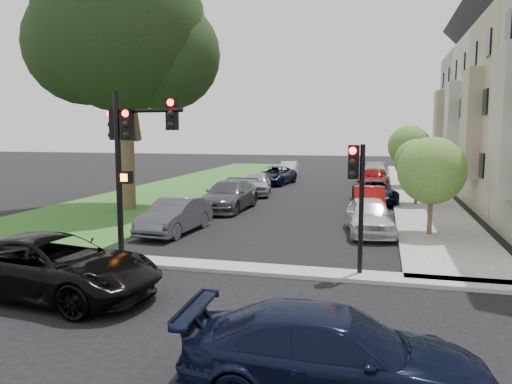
% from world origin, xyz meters
% --- Properties ---
extents(ground, '(140.00, 140.00, 0.00)m').
position_xyz_m(ground, '(0.00, 0.00, 0.00)').
color(ground, black).
rests_on(ground, ground).
extents(grass_strip, '(8.00, 44.00, 0.12)m').
position_xyz_m(grass_strip, '(-9.00, 24.00, 0.06)').
color(grass_strip, '#325A22').
rests_on(grass_strip, ground).
extents(sidewalk_right, '(3.50, 44.00, 0.12)m').
position_xyz_m(sidewalk_right, '(6.75, 24.00, 0.06)').
color(sidewalk_right, gray).
rests_on(sidewalk_right, ground).
extents(sidewalk_cross, '(60.00, 1.00, 0.12)m').
position_xyz_m(sidewalk_cross, '(0.00, 2.00, 0.06)').
color(sidewalk_cross, gray).
rests_on(sidewalk_cross, ground).
extents(house_d, '(7.70, 7.55, 15.97)m').
position_xyz_m(house_d, '(12.45, 30.50, 6.93)').
color(house_d, '#B0A999').
rests_on(house_d, ground).
extents(eucalyptus, '(9.63, 8.74, 13.64)m').
position_xyz_m(eucalyptus, '(-8.70, 11.39, 9.32)').
color(eucalyptus, brown).
rests_on(eucalyptus, ground).
extents(small_tree_a, '(2.63, 2.63, 3.94)m').
position_xyz_m(small_tree_a, '(6.20, 8.32, 2.62)').
color(small_tree_a, brown).
rests_on(small_tree_a, ground).
extents(small_tree_b, '(2.48, 2.48, 3.71)m').
position_xyz_m(small_tree_b, '(6.20, 16.61, 2.47)').
color(small_tree_b, brown).
rests_on(small_tree_b, ground).
extents(small_tree_c, '(3.03, 3.03, 4.54)m').
position_xyz_m(small_tree_c, '(6.20, 25.67, 3.02)').
color(small_tree_c, brown).
rests_on(small_tree_c, ground).
extents(traffic_signal_main, '(2.65, 0.69, 5.41)m').
position_xyz_m(traffic_signal_main, '(-3.37, 2.23, 3.73)').
color(traffic_signal_main, black).
rests_on(traffic_signal_main, ground).
extents(traffic_signal_secondary, '(0.49, 0.40, 3.80)m').
position_xyz_m(traffic_signal_secondary, '(3.65, 2.19, 2.65)').
color(traffic_signal_secondary, black).
rests_on(traffic_signal_secondary, ground).
extents(car_cross_near, '(5.86, 3.13, 1.57)m').
position_xyz_m(car_cross_near, '(-3.65, -1.46, 0.78)').
color(car_cross_near, black).
rests_on(car_cross_near, ground).
extents(car_cross_far, '(4.95, 2.17, 1.41)m').
position_xyz_m(car_cross_far, '(3.67, -4.55, 0.71)').
color(car_cross_far, black).
rests_on(car_cross_far, ground).
extents(car_parked_0, '(2.30, 4.53, 1.48)m').
position_xyz_m(car_parked_0, '(3.90, 8.35, 0.74)').
color(car_parked_0, silver).
rests_on(car_parked_0, ground).
extents(car_parked_1, '(1.68, 4.31, 1.40)m').
position_xyz_m(car_parked_1, '(3.75, 12.94, 0.70)').
color(car_parked_1, maroon).
rests_on(car_parked_1, ground).
extents(car_parked_2, '(2.92, 4.93, 1.29)m').
position_xyz_m(car_parked_2, '(3.97, 17.30, 0.64)').
color(car_parked_2, black).
rests_on(car_parked_2, ground).
extents(car_parked_3, '(2.45, 4.73, 1.54)m').
position_xyz_m(car_parked_3, '(3.75, 24.50, 0.77)').
color(car_parked_3, maroon).
rests_on(car_parked_3, ground).
extents(car_parked_4, '(2.38, 5.50, 1.58)m').
position_xyz_m(car_parked_4, '(3.78, 28.70, 0.79)').
color(car_parked_4, '#999BA0').
rests_on(car_parked_4, ground).
extents(car_parked_5, '(1.81, 4.41, 1.42)m').
position_xyz_m(car_parked_5, '(-3.81, 6.57, 0.71)').
color(car_parked_5, '#3F4247').
rests_on(car_parked_5, ground).
extents(car_parked_6, '(2.31, 5.34, 1.53)m').
position_xyz_m(car_parked_6, '(-3.45, 12.77, 0.77)').
color(car_parked_6, '#3F4247').
rests_on(car_parked_6, ground).
extents(car_parked_7, '(2.51, 4.66, 1.51)m').
position_xyz_m(car_parked_7, '(-3.51, 19.06, 0.75)').
color(car_parked_7, '#999BA0').
rests_on(car_parked_7, ground).
extents(car_parked_8, '(2.93, 5.27, 1.39)m').
position_xyz_m(car_parked_8, '(-3.69, 25.45, 0.70)').
color(car_parked_8, black).
rests_on(car_parked_8, ground).
extents(car_parked_9, '(1.74, 4.11, 1.32)m').
position_xyz_m(car_parked_9, '(-3.87, 32.47, 0.66)').
color(car_parked_9, silver).
rests_on(car_parked_9, ground).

